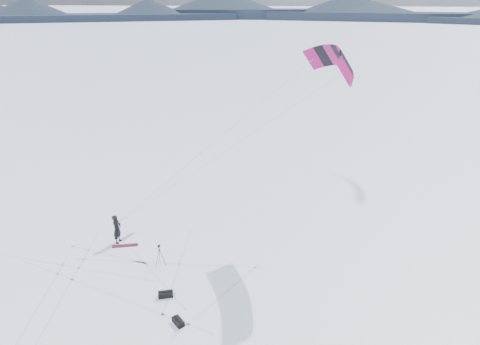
% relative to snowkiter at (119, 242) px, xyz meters
% --- Properties ---
extents(ground, '(1800.00, 1800.00, 0.00)m').
position_rel_snowkiter_xyz_m(ground, '(3.14, -3.78, 0.00)').
color(ground, white).
extents(horizon_hills, '(704.00, 704.42, 8.95)m').
position_rel_snowkiter_xyz_m(horizon_hills, '(3.14, -3.78, 3.70)').
color(horizon_hills, black).
rests_on(horizon_hills, ground).
extents(snow_tracks, '(17.62, 14.39, 0.01)m').
position_rel_snowkiter_xyz_m(snow_tracks, '(2.58, -4.50, 0.00)').
color(snow_tracks, silver).
rests_on(snow_tracks, ground).
extents(snowkiter, '(0.49, 0.73, 1.94)m').
position_rel_snowkiter_xyz_m(snowkiter, '(0.00, 0.00, 0.00)').
color(snowkiter, black).
rests_on(snowkiter, ground).
extents(snowboard, '(1.60, 0.82, 0.04)m').
position_rel_snowkiter_xyz_m(snowboard, '(0.59, -0.31, 0.02)').
color(snowboard, maroon).
rests_on(snowboard, ground).
extents(tripod, '(0.54, 0.61, 1.36)m').
position_rel_snowkiter_xyz_m(tripod, '(3.53, -1.68, 0.87)').
color(tripod, black).
rests_on(tripod, ground).
extents(gear_bag_a, '(0.84, 0.62, 0.34)m').
position_rel_snowkiter_xyz_m(gear_bag_a, '(4.86, -4.20, 0.15)').
color(gear_bag_a, black).
rests_on(gear_bag_a, ground).
extents(gear_bag_b, '(0.75, 0.71, 0.32)m').
position_rel_snowkiter_xyz_m(gear_bag_b, '(6.16, -5.88, 0.14)').
color(gear_bag_b, black).
rests_on(gear_bag_b, ground).
extents(power_kite, '(13.87, 7.75, 10.55)m').
position_rel_snowkiter_xyz_m(power_kite, '(12.43, 4.97, 10.98)').
color(power_kite, '#AD1061').
rests_on(power_kite, ground).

